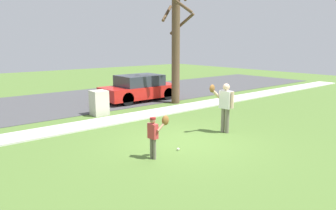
{
  "coord_description": "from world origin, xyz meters",
  "views": [
    {
      "loc": [
        -6.12,
        -6.72,
        2.96
      ],
      "look_at": [
        0.1,
        0.83,
        1.0
      ],
      "focal_mm": 33.12,
      "sensor_mm": 36.0,
      "label": 1
    }
  ],
  "objects_px": {
    "person_child": "(156,131)",
    "street_tree_near": "(176,39)",
    "utility_cabinet": "(99,103)",
    "person_adult": "(225,103)",
    "baseball": "(178,149)",
    "parked_hatchback_red": "(140,88)"
  },
  "relations": [
    {
      "from": "baseball",
      "to": "street_tree_near",
      "type": "bearing_deg",
      "value": 49.76
    },
    {
      "from": "baseball",
      "to": "street_tree_near",
      "type": "relative_size",
      "value": 0.01
    },
    {
      "from": "parked_hatchback_red",
      "to": "baseball",
      "type": "bearing_deg",
      "value": -116.47
    },
    {
      "from": "person_adult",
      "to": "parked_hatchback_red",
      "type": "relative_size",
      "value": 0.42
    },
    {
      "from": "street_tree_near",
      "to": "utility_cabinet",
      "type": "bearing_deg",
      "value": 179.7
    },
    {
      "from": "baseball",
      "to": "parked_hatchback_red",
      "type": "bearing_deg",
      "value": 63.53
    },
    {
      "from": "utility_cabinet",
      "to": "parked_hatchback_red",
      "type": "height_order",
      "value": "parked_hatchback_red"
    },
    {
      "from": "baseball",
      "to": "person_child",
      "type": "bearing_deg",
      "value": -174.25
    },
    {
      "from": "utility_cabinet",
      "to": "parked_hatchback_red",
      "type": "bearing_deg",
      "value": 27.56
    },
    {
      "from": "person_child",
      "to": "parked_hatchback_red",
      "type": "xyz_separation_m",
      "value": [
        4.35,
        7.11,
        -0.08
      ]
    },
    {
      "from": "utility_cabinet",
      "to": "street_tree_near",
      "type": "bearing_deg",
      "value": -0.3
    },
    {
      "from": "person_child",
      "to": "street_tree_near",
      "type": "height_order",
      "value": "street_tree_near"
    },
    {
      "from": "street_tree_near",
      "to": "person_child",
      "type": "bearing_deg",
      "value": -134.71
    },
    {
      "from": "baseball",
      "to": "parked_hatchback_red",
      "type": "xyz_separation_m",
      "value": [
        3.5,
        7.02,
        0.62
      ]
    },
    {
      "from": "utility_cabinet",
      "to": "street_tree_near",
      "type": "height_order",
      "value": "street_tree_near"
    },
    {
      "from": "person_child",
      "to": "baseball",
      "type": "bearing_deg",
      "value": -1.2
    },
    {
      "from": "person_adult",
      "to": "person_child",
      "type": "relative_size",
      "value": 1.46
    },
    {
      "from": "person_adult",
      "to": "baseball",
      "type": "relative_size",
      "value": 22.45
    },
    {
      "from": "person_child",
      "to": "utility_cabinet",
      "type": "xyz_separation_m",
      "value": [
        1.19,
        5.45,
        -0.22
      ]
    },
    {
      "from": "person_adult",
      "to": "baseball",
      "type": "height_order",
      "value": "person_adult"
    },
    {
      "from": "person_adult",
      "to": "baseball",
      "type": "distance_m",
      "value": 2.57
    },
    {
      "from": "person_adult",
      "to": "street_tree_near",
      "type": "distance_m",
      "value": 5.85
    }
  ]
}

